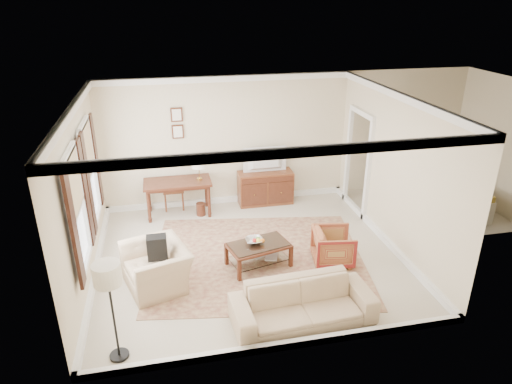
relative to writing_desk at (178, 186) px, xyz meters
name	(u,v)px	position (x,y,z in m)	size (l,w,h in m)	color
room_shell	(248,126)	(1.15, -2.04, 1.80)	(5.51, 5.01, 2.91)	beige
annex_bedroom	(435,194)	(5.64, -0.89, -0.33)	(3.00, 2.70, 2.90)	beige
window_front	(77,210)	(-1.55, -2.74, 0.88)	(0.12, 1.56, 1.80)	#CCB284
window_rear	(90,172)	(-1.55, -1.14, 0.88)	(0.12, 1.56, 1.80)	#CCB284
doorway	(358,164)	(3.86, -0.54, 0.40)	(0.10, 1.12, 2.25)	white
rug	(258,259)	(1.30, -2.17, -0.66)	(3.81, 3.27, 0.01)	maroon
writing_desk	(178,186)	(0.00, 0.00, 0.00)	(1.43, 0.71, 0.78)	#512517
desk_chair	(173,186)	(-0.09, 0.35, -0.15)	(0.45, 0.45, 1.05)	brown
desk_lamp	(199,169)	(0.48, 0.00, 0.36)	(0.32, 0.32, 0.50)	silver
framed_prints	(177,123)	(0.10, 0.43, 1.27)	(0.25, 0.04, 0.68)	#512517
sideboard	(265,187)	(1.98, 0.19, -0.29)	(1.24, 0.48, 0.76)	brown
tv	(266,153)	(1.98, 0.17, 0.56)	(0.94, 0.54, 0.12)	black
coffee_table	(259,249)	(1.26, -2.40, -0.33)	(1.18, 0.86, 0.45)	#512517
fruit_bowl	(254,240)	(1.20, -2.34, -0.17)	(0.42, 0.42, 0.10)	silver
book_a	(251,256)	(1.15, -2.33, -0.49)	(0.28, 0.04, 0.38)	brown
book_b	(266,256)	(1.40, -2.38, -0.50)	(0.28, 0.03, 0.38)	brown
striped_armchair	(333,245)	(2.59, -2.56, -0.32)	(0.69, 0.65, 0.71)	maroon
club_armchair	(156,261)	(-0.50, -2.63, -0.20)	(1.09, 0.70, 0.95)	tan
backpack	(157,245)	(-0.47, -2.57, 0.05)	(0.32, 0.22, 0.40)	black
sofa	(303,298)	(1.58, -3.99, -0.26)	(2.08, 0.61, 0.81)	tan
floor_lamp	(108,281)	(-1.04, -4.19, 0.53)	(0.36, 0.36, 1.45)	black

